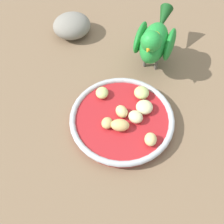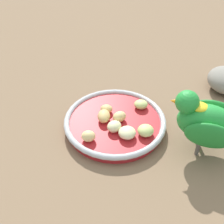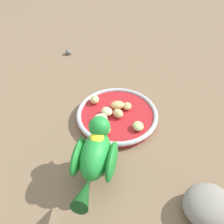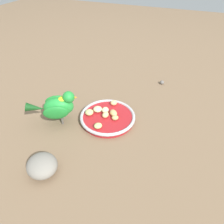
{
  "view_description": "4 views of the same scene",
  "coord_description": "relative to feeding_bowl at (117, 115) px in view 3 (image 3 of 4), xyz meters",
  "views": [
    {
      "loc": [
        -0.22,
        0.21,
        0.53
      ],
      "look_at": [
        0.03,
        -0.01,
        0.03
      ],
      "focal_mm": 47.07,
      "sensor_mm": 36.0,
      "label": 1
    },
    {
      "loc": [
        -0.34,
        -0.38,
        0.47
      ],
      "look_at": [
        0.01,
        -0.02,
        0.05
      ],
      "focal_mm": 51.18,
      "sensor_mm": 36.0,
      "label": 2
    },
    {
      "loc": [
        0.31,
        -0.39,
        0.47
      ],
      "look_at": [
        0.01,
        -0.04,
        0.04
      ],
      "focal_mm": 39.53,
      "sensor_mm": 36.0,
      "label": 3
    },
    {
      "loc": [
        0.57,
        0.22,
        0.53
      ],
      "look_at": [
        0.01,
        -0.0,
        0.04
      ],
      "focal_mm": 32.58,
      "sensor_mm": 36.0,
      "label": 4
    }
  ],
  "objects": [
    {
      "name": "apple_piece_3",
      "position": [
        0.01,
        0.03,
        0.01
      ],
      "size": [
        0.03,
        0.03,
        0.02
      ],
      "primitive_type": "ellipsoid",
      "rotation": [
        0.0,
        0.0,
        5.36
      ],
      "color": "tan",
      "rests_on": "feeding_bowl"
    },
    {
      "name": "ground_plane",
      "position": [
        -0.01,
        0.02,
        -0.01
      ],
      "size": [
        4.0,
        4.0,
        0.0
      ],
      "primitive_type": "plane",
      "color": "#7A6047"
    },
    {
      "name": "apple_piece_6",
      "position": [
        -0.02,
        -0.02,
        0.02
      ],
      "size": [
        0.03,
        0.03,
        0.02
      ],
      "primitive_type": "ellipsoid",
      "rotation": [
        0.0,
        0.0,
        3.21
      ],
      "color": "beige",
      "rests_on": "feeding_bowl"
    },
    {
      "name": "apple_piece_7",
      "position": [
        -0.08,
        -0.0,
        0.02
      ],
      "size": [
        0.04,
        0.04,
        0.02
      ],
      "primitive_type": "ellipsoid",
      "rotation": [
        0.0,
        0.0,
        2.36
      ],
      "color": "#E5C67F",
      "rests_on": "feeding_bowl"
    },
    {
      "name": "apple_piece_4",
      "position": [
        -0.02,
        0.02,
        0.02
      ],
      "size": [
        0.05,
        0.04,
        0.02
      ],
      "primitive_type": "ellipsoid",
      "rotation": [
        0.0,
        0.0,
        3.91
      ],
      "color": "tan",
      "rests_on": "feeding_bowl"
    },
    {
      "name": "apple_piece_0",
      "position": [
        0.01,
        -0.01,
        0.02
      ],
      "size": [
        0.03,
        0.03,
        0.02
      ],
      "primitive_type": "ellipsoid",
      "rotation": [
        0.0,
        0.0,
        6.07
      ],
      "color": "#E5C67F",
      "rests_on": "feeding_bowl"
    },
    {
      "name": "apple_piece_5",
      "position": [
        -0.01,
        -0.05,
        0.02
      ],
      "size": [
        0.05,
        0.05,
        0.02
      ],
      "primitive_type": "ellipsoid",
      "rotation": [
        0.0,
        0.0,
        3.67
      ],
      "color": "beige",
      "rests_on": "feeding_bowl"
    },
    {
      "name": "parrot",
      "position": [
        0.08,
        -0.17,
        0.06
      ],
      "size": [
        0.13,
        0.18,
        0.13
      ],
      "rotation": [
        0.0,
        0.0,
        2.09
      ],
      "color": "#59544C",
      "rests_on": "ground_plane"
    },
    {
      "name": "rock_large",
      "position": [
        0.29,
        -0.09,
        0.01
      ],
      "size": [
        0.12,
        0.13,
        0.06
      ],
      "primitive_type": "ellipsoid",
      "rotation": [
        0.0,
        0.0,
        4.29
      ],
      "color": "gray",
      "rests_on": "ground_plane"
    },
    {
      "name": "apple_piece_1",
      "position": [
        0.07,
        -0.01,
        0.01
      ],
      "size": [
        0.04,
        0.04,
        0.02
      ],
      "primitive_type": "ellipsoid",
      "rotation": [
        0.0,
        0.0,
        2.43
      ],
      "color": "#C6D17A",
      "rests_on": "feeding_bowl"
    },
    {
      "name": "feeding_bowl",
      "position": [
        0.0,
        0.0,
        0.0
      ],
      "size": [
        0.22,
        0.22,
        0.02
      ],
      "color": "#AD1E23",
      "rests_on": "ground_plane"
    },
    {
      "name": "pebble_0",
      "position": [
        -0.35,
        0.15,
        -0.0
      ],
      "size": [
        0.03,
        0.02,
        0.02
      ],
      "primitive_type": "ellipsoid",
      "rotation": [
        0.0,
        0.0,
        0.16
      ],
      "color": "slate",
      "rests_on": "ground_plane"
    },
    {
      "name": "apple_piece_2",
      "position": [
        0.02,
        -0.07,
        0.02
      ],
      "size": [
        0.04,
        0.04,
        0.02
      ],
      "primitive_type": "ellipsoid",
      "rotation": [
        0.0,
        0.0,
        5.78
      ],
      "color": "#C6D17A",
      "rests_on": "feeding_bowl"
    }
  ]
}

